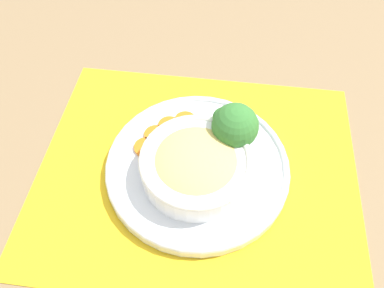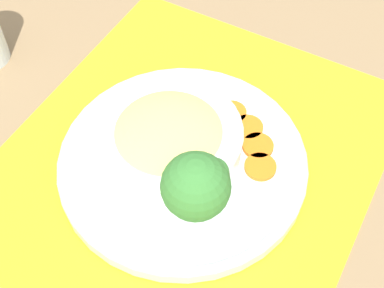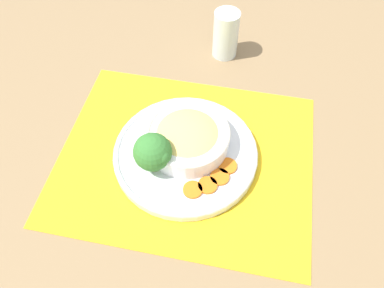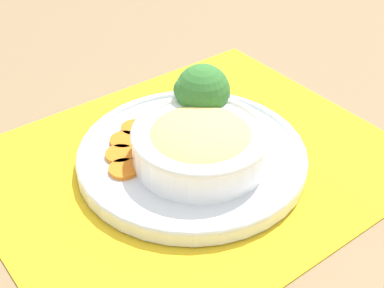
% 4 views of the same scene
% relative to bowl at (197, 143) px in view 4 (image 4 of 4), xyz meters
% --- Properties ---
extents(ground_plane, '(4.00, 4.00, 0.00)m').
position_rel_bowl_xyz_m(ground_plane, '(0.00, 0.02, -0.05)').
color(ground_plane, '#8C704C').
extents(placemat, '(0.53, 0.44, 0.00)m').
position_rel_bowl_xyz_m(placemat, '(0.00, 0.02, -0.04)').
color(placemat, yellow).
rests_on(placemat, ground_plane).
extents(plate, '(0.29, 0.29, 0.02)m').
position_rel_bowl_xyz_m(plate, '(0.00, 0.02, -0.03)').
color(plate, silver).
rests_on(plate, placemat).
extents(bowl, '(0.17, 0.17, 0.05)m').
position_rel_bowl_xyz_m(bowl, '(0.00, 0.00, 0.00)').
color(bowl, white).
rests_on(bowl, plate).
extents(broccoli_floret, '(0.07, 0.07, 0.08)m').
position_rel_bowl_xyz_m(broccoli_floret, '(0.05, 0.07, 0.02)').
color(broccoli_floret, '#84AD5B').
rests_on(broccoli_floret, plate).
extents(carrot_slice_near, '(0.04, 0.04, 0.01)m').
position_rel_bowl_xyz_m(carrot_slice_near, '(-0.03, 0.10, -0.02)').
color(carrot_slice_near, orange).
rests_on(carrot_slice_near, plate).
extents(carrot_slice_middle, '(0.04, 0.04, 0.01)m').
position_rel_bowl_xyz_m(carrot_slice_middle, '(-0.05, 0.09, -0.02)').
color(carrot_slice_middle, orange).
rests_on(carrot_slice_middle, plate).
extents(carrot_slice_far, '(0.04, 0.04, 0.01)m').
position_rel_bowl_xyz_m(carrot_slice_far, '(-0.07, 0.06, -0.02)').
color(carrot_slice_far, orange).
rests_on(carrot_slice_far, plate).
extents(carrot_slice_extra, '(0.04, 0.04, 0.01)m').
position_rel_bowl_xyz_m(carrot_slice_extra, '(-0.08, 0.03, -0.02)').
color(carrot_slice_extra, orange).
rests_on(carrot_slice_extra, plate).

